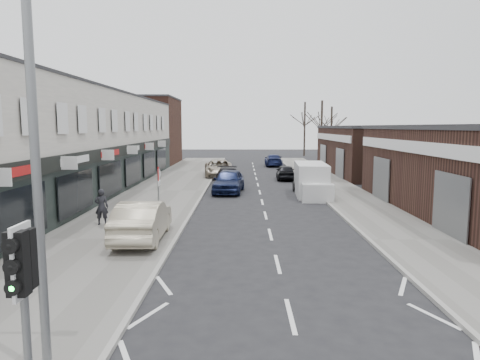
{
  "coord_description": "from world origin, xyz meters",
  "views": [
    {
      "loc": [
        -1.16,
        -8.02,
        4.61
      ],
      "look_at": [
        -1.29,
        8.15,
        2.6
      ],
      "focal_mm": 32.0,
      "sensor_mm": 36.0,
      "label": 1
    }
  ],
  "objects_px": {
    "parked_car_left_a": "(229,181)",
    "parked_car_left_c": "(219,168)",
    "warning_sign": "(159,178)",
    "pedestrian": "(102,207)",
    "sedan_on_pavement": "(143,220)",
    "parked_car_right_b": "(286,172)",
    "parked_car_right_a": "(315,188)",
    "parked_car_right_c": "(273,160)",
    "parked_car_left_b": "(229,177)",
    "white_van": "(311,181)",
    "traffic_light": "(22,278)",
    "street_lamp": "(44,127)"
  },
  "relations": [
    {
      "from": "white_van",
      "to": "parked_car_right_c",
      "type": "relative_size",
      "value": 1.18
    },
    {
      "from": "parked_car_left_a",
      "to": "parked_car_left_b",
      "type": "distance_m",
      "value": 3.74
    },
    {
      "from": "parked_car_right_c",
      "to": "parked_car_left_a",
      "type": "bearing_deg",
      "value": 78.2
    },
    {
      "from": "parked_car_left_a",
      "to": "parked_car_left_c",
      "type": "height_order",
      "value": "parked_car_left_a"
    },
    {
      "from": "street_lamp",
      "to": "parked_car_left_a",
      "type": "bearing_deg",
      "value": 84.14
    },
    {
      "from": "warning_sign",
      "to": "white_van",
      "type": "bearing_deg",
      "value": 44.72
    },
    {
      "from": "street_lamp",
      "to": "parked_car_right_a",
      "type": "relative_size",
      "value": 1.98
    },
    {
      "from": "sedan_on_pavement",
      "to": "pedestrian",
      "type": "distance_m",
      "value": 3.59
    },
    {
      "from": "parked_car_left_c",
      "to": "parked_car_right_b",
      "type": "distance_m",
      "value": 6.28
    },
    {
      "from": "parked_car_left_b",
      "to": "warning_sign",
      "type": "bearing_deg",
      "value": -107.25
    },
    {
      "from": "parked_car_left_b",
      "to": "parked_car_right_b",
      "type": "distance_m",
      "value": 6.12
    },
    {
      "from": "traffic_light",
      "to": "parked_car_left_b",
      "type": "relative_size",
      "value": 0.65
    },
    {
      "from": "parked_car_left_a",
      "to": "parked_car_right_b",
      "type": "xyz_separation_m",
      "value": [
        4.75,
        7.42,
        -0.16
      ]
    },
    {
      "from": "street_lamp",
      "to": "parked_car_right_b",
      "type": "height_order",
      "value": "street_lamp"
    },
    {
      "from": "warning_sign",
      "to": "white_van",
      "type": "xyz_separation_m",
      "value": [
        8.56,
        8.48,
        -1.17
      ]
    },
    {
      "from": "parked_car_right_a",
      "to": "parked_car_right_c",
      "type": "bearing_deg",
      "value": -83.54
    },
    {
      "from": "parked_car_left_a",
      "to": "sedan_on_pavement",
      "type": "bearing_deg",
      "value": -97.61
    },
    {
      "from": "pedestrian",
      "to": "parked_car_left_a",
      "type": "height_order",
      "value": "pedestrian"
    },
    {
      "from": "parked_car_right_b",
      "to": "sedan_on_pavement",
      "type": "bearing_deg",
      "value": 71.95
    },
    {
      "from": "sedan_on_pavement",
      "to": "parked_car_left_b",
      "type": "height_order",
      "value": "sedan_on_pavement"
    },
    {
      "from": "pedestrian",
      "to": "street_lamp",
      "type": "bearing_deg",
      "value": 96.66
    },
    {
      "from": "traffic_light",
      "to": "parked_car_right_a",
      "type": "height_order",
      "value": "traffic_light"
    },
    {
      "from": "warning_sign",
      "to": "parked_car_right_c",
      "type": "height_order",
      "value": "warning_sign"
    },
    {
      "from": "sedan_on_pavement",
      "to": "white_van",
      "type": "bearing_deg",
      "value": -127.88
    },
    {
      "from": "street_lamp",
      "to": "warning_sign",
      "type": "xyz_separation_m",
      "value": [
        -0.63,
        12.8,
        -2.42
      ]
    },
    {
      "from": "sedan_on_pavement",
      "to": "traffic_light",
      "type": "bearing_deg",
      "value": 92.58
    },
    {
      "from": "traffic_light",
      "to": "parked_car_left_c",
      "type": "height_order",
      "value": "traffic_light"
    },
    {
      "from": "parked_car_left_a",
      "to": "parked_car_right_c",
      "type": "xyz_separation_m",
      "value": [
        4.59,
        20.57,
        -0.12
      ]
    },
    {
      "from": "traffic_light",
      "to": "parked_car_right_b",
      "type": "height_order",
      "value": "traffic_light"
    },
    {
      "from": "sedan_on_pavement",
      "to": "parked_car_left_a",
      "type": "relative_size",
      "value": 1.0
    },
    {
      "from": "warning_sign",
      "to": "parked_car_right_b",
      "type": "bearing_deg",
      "value": 65.97
    },
    {
      "from": "parked_car_right_c",
      "to": "pedestrian",
      "type": "bearing_deg",
      "value": 72.81
    },
    {
      "from": "white_van",
      "to": "pedestrian",
      "type": "distance_m",
      "value": 14.4
    },
    {
      "from": "traffic_light",
      "to": "parked_car_left_b",
      "type": "distance_m",
      "value": 27.74
    },
    {
      "from": "warning_sign",
      "to": "parked_car_left_c",
      "type": "relative_size",
      "value": 0.47
    },
    {
      "from": "pedestrian",
      "to": "parked_car_right_a",
      "type": "distance_m",
      "value": 13.93
    },
    {
      "from": "parked_car_left_a",
      "to": "parked_car_left_c",
      "type": "xyz_separation_m",
      "value": [
        -1.2,
        9.42,
        -0.03
      ]
    },
    {
      "from": "sedan_on_pavement",
      "to": "parked_car_right_b",
      "type": "relative_size",
      "value": 1.23
    },
    {
      "from": "parked_car_left_b",
      "to": "parked_car_left_c",
      "type": "relative_size",
      "value": 0.84
    },
    {
      "from": "parked_car_left_b",
      "to": "street_lamp",
      "type": "bearing_deg",
      "value": -100.26
    },
    {
      "from": "pedestrian",
      "to": "parked_car_right_b",
      "type": "relative_size",
      "value": 0.43
    },
    {
      "from": "white_van",
      "to": "warning_sign",
      "type": "bearing_deg",
      "value": -132.07
    },
    {
      "from": "street_lamp",
      "to": "parked_car_right_c",
      "type": "relative_size",
      "value": 1.66
    },
    {
      "from": "traffic_light",
      "to": "parked_car_left_c",
      "type": "bearing_deg",
      "value": 88.28
    },
    {
      "from": "pedestrian",
      "to": "parked_car_right_b",
      "type": "bearing_deg",
      "value": -127.72
    },
    {
      "from": "pedestrian",
      "to": "parked_car_left_b",
      "type": "height_order",
      "value": "pedestrian"
    },
    {
      "from": "street_lamp",
      "to": "pedestrian",
      "type": "relative_size",
      "value": 4.8
    },
    {
      "from": "pedestrian",
      "to": "parked_car_right_c",
      "type": "relative_size",
      "value": 0.35
    },
    {
      "from": "sedan_on_pavement",
      "to": "parked_car_right_b",
      "type": "xyz_separation_m",
      "value": [
        7.75,
        20.56,
        -0.24
      ]
    },
    {
      "from": "street_lamp",
      "to": "parked_car_left_b",
      "type": "xyz_separation_m",
      "value": [
        2.19,
        26.4,
        -3.93
      ]
    }
  ]
}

